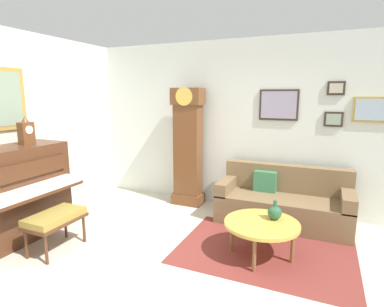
{
  "coord_description": "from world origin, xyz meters",
  "views": [
    {
      "loc": [
        1.45,
        -2.68,
        1.91
      ],
      "look_at": [
        -0.28,
        1.29,
        1.08
      ],
      "focal_mm": 28.74,
      "sensor_mm": 36.0,
      "label": 1
    }
  ],
  "objects_px": {
    "couch": "(283,202)",
    "green_jug": "(275,212)",
    "mantel_clock": "(26,132)",
    "grandfather_clock": "(188,150)",
    "piano_bench": "(55,219)",
    "coffee_table": "(262,225)",
    "piano": "(13,194)"
  },
  "relations": [
    {
      "from": "piano",
      "to": "piano_bench",
      "type": "relative_size",
      "value": 2.06
    },
    {
      "from": "piano_bench",
      "to": "coffee_table",
      "type": "bearing_deg",
      "value": 19.9
    },
    {
      "from": "piano_bench",
      "to": "mantel_clock",
      "type": "distance_m",
      "value": 1.27
    },
    {
      "from": "couch",
      "to": "coffee_table",
      "type": "distance_m",
      "value": 1.17
    },
    {
      "from": "coffee_table",
      "to": "piano",
      "type": "bearing_deg",
      "value": -164.46
    },
    {
      "from": "piano",
      "to": "grandfather_clock",
      "type": "xyz_separation_m",
      "value": [
        1.53,
        2.19,
        0.34
      ]
    },
    {
      "from": "piano",
      "to": "green_jug",
      "type": "xyz_separation_m",
      "value": [
        3.2,
        1.0,
        -0.11
      ]
    },
    {
      "from": "grandfather_clock",
      "to": "couch",
      "type": "xyz_separation_m",
      "value": [
        1.65,
        -0.17,
        -0.65
      ]
    },
    {
      "from": "mantel_clock",
      "to": "piano",
      "type": "bearing_deg",
      "value": -90.56
    },
    {
      "from": "piano_bench",
      "to": "green_jug",
      "type": "bearing_deg",
      "value": 21.89
    },
    {
      "from": "couch",
      "to": "green_jug",
      "type": "bearing_deg",
      "value": -88.64
    },
    {
      "from": "grandfather_clock",
      "to": "green_jug",
      "type": "relative_size",
      "value": 8.46
    },
    {
      "from": "piano_bench",
      "to": "mantel_clock",
      "type": "relative_size",
      "value": 1.84
    },
    {
      "from": "green_jug",
      "to": "mantel_clock",
      "type": "bearing_deg",
      "value": -167.46
    },
    {
      "from": "grandfather_clock",
      "to": "mantel_clock",
      "type": "relative_size",
      "value": 5.34
    },
    {
      "from": "grandfather_clock",
      "to": "mantel_clock",
      "type": "xyz_separation_m",
      "value": [
        -1.53,
        -1.9,
        0.45
      ]
    },
    {
      "from": "grandfather_clock",
      "to": "green_jug",
      "type": "distance_m",
      "value": 2.1
    },
    {
      "from": "piano",
      "to": "coffee_table",
      "type": "distance_m",
      "value": 3.2
    },
    {
      "from": "couch",
      "to": "mantel_clock",
      "type": "relative_size",
      "value": 5.0
    },
    {
      "from": "piano",
      "to": "couch",
      "type": "relative_size",
      "value": 0.76
    },
    {
      "from": "green_jug",
      "to": "piano",
      "type": "bearing_deg",
      "value": -162.67
    },
    {
      "from": "coffee_table",
      "to": "green_jug",
      "type": "height_order",
      "value": "green_jug"
    },
    {
      "from": "grandfather_clock",
      "to": "couch",
      "type": "relative_size",
      "value": 1.07
    },
    {
      "from": "piano_bench",
      "to": "grandfather_clock",
      "type": "height_order",
      "value": "grandfather_clock"
    },
    {
      "from": "couch",
      "to": "grandfather_clock",
      "type": "bearing_deg",
      "value": 174.1
    },
    {
      "from": "mantel_clock",
      "to": "couch",
      "type": "bearing_deg",
      "value": 28.56
    },
    {
      "from": "couch",
      "to": "green_jug",
      "type": "distance_m",
      "value": 1.04
    },
    {
      "from": "piano",
      "to": "grandfather_clock",
      "type": "distance_m",
      "value": 2.69
    },
    {
      "from": "grandfather_clock",
      "to": "couch",
      "type": "bearing_deg",
      "value": -5.9
    },
    {
      "from": "grandfather_clock",
      "to": "green_jug",
      "type": "height_order",
      "value": "grandfather_clock"
    },
    {
      "from": "green_jug",
      "to": "coffee_table",
      "type": "bearing_deg",
      "value": -130.55
    },
    {
      "from": "piano",
      "to": "coffee_table",
      "type": "height_order",
      "value": "piano"
    }
  ]
}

